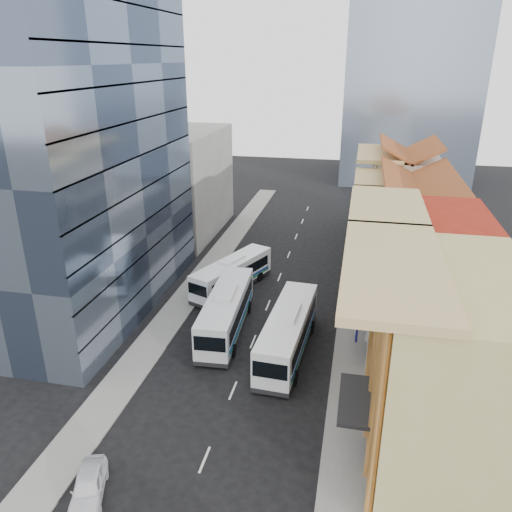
% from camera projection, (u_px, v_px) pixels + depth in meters
% --- Properties ---
extents(ground, '(200.00, 200.00, 0.00)m').
position_uv_depth(ground, '(200.00, 472.00, 29.75)').
color(ground, black).
rests_on(ground, ground).
extents(sidewalk_right, '(3.00, 90.00, 0.15)m').
position_uv_depth(sidewalk_right, '(354.00, 313.00, 48.06)').
color(sidewalk_right, slate).
rests_on(sidewalk_right, ground).
extents(sidewalk_left, '(3.00, 90.00, 0.15)m').
position_uv_depth(sidewalk_left, '(187.00, 297.00, 51.34)').
color(sidewalk_left, slate).
rests_on(sidewalk_left, ground).
extents(shophouse_tan, '(8.00, 14.00, 12.00)m').
position_uv_depth(shophouse_tan, '(449.00, 368.00, 29.36)').
color(shophouse_tan, tan).
rests_on(shophouse_tan, ground).
extents(shophouse_red, '(8.00, 10.00, 12.00)m').
position_uv_depth(shophouse_red, '(427.00, 284.00, 40.26)').
color(shophouse_red, maroon).
rests_on(shophouse_red, ground).
extents(shophouse_cream_near, '(8.00, 9.00, 10.00)m').
position_uv_depth(shophouse_cream_near, '(416.00, 253.00, 49.26)').
color(shophouse_cream_near, beige).
rests_on(shophouse_cream_near, ground).
extents(shophouse_cream_mid, '(8.00, 9.00, 10.00)m').
position_uv_depth(shophouse_cream_mid, '(409.00, 225.00, 57.44)').
color(shophouse_cream_mid, beige).
rests_on(shophouse_cream_mid, ground).
extents(shophouse_cream_far, '(8.00, 12.00, 11.00)m').
position_uv_depth(shophouse_cream_far, '(404.00, 198.00, 66.79)').
color(shophouse_cream_far, beige).
rests_on(shophouse_cream_far, ground).
extents(office_tower, '(12.00, 26.00, 30.00)m').
position_uv_depth(office_tower, '(77.00, 153.00, 44.72)').
color(office_tower, '#374358').
rests_on(office_tower, ground).
extents(office_block_far, '(10.00, 18.00, 14.00)m').
position_uv_depth(office_block_far, '(181.00, 183.00, 68.38)').
color(office_block_far, gray).
rests_on(office_block_far, ground).
extents(bus_left_near, '(3.63, 12.66, 4.01)m').
position_uv_depth(bus_left_near, '(226.00, 311.00, 44.40)').
color(bus_left_near, silver).
rests_on(bus_left_near, ground).
extents(bus_left_far, '(6.69, 11.41, 3.61)m').
position_uv_depth(bus_left_far, '(232.00, 274.00, 52.53)').
color(bus_left_far, white).
rests_on(bus_left_far, ground).
extents(bus_right, '(3.65, 12.76, 4.04)m').
position_uv_depth(bus_right, '(288.00, 331.00, 41.01)').
color(bus_right, white).
rests_on(bus_right, ground).
extents(sedan_left, '(3.05, 4.62, 1.46)m').
position_uv_depth(sedan_left, '(88.00, 486.00, 27.84)').
color(sedan_left, silver).
rests_on(sedan_left, ground).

